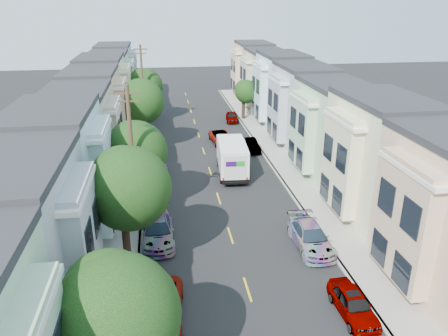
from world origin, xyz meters
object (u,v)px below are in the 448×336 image
(tree_e, at_px, (144,87))
(parked_right_a, at_px, (353,304))
(parked_right_d, at_px, (232,117))
(utility_pole_near, at_px, (133,160))
(parked_left_c, at_px, (158,231))
(parked_left_b, at_px, (158,310))
(lead_sedan, at_px, (221,138))
(tree_c, at_px, (135,152))
(tree_b, at_px, (127,189))
(fedex_truck, at_px, (232,156))
(parked_right_c, at_px, (250,145))
(utility_pole_far, at_px, (143,87))
(parked_left_d, at_px, (157,174))
(parked_right_b, at_px, (311,237))
(tree_d, at_px, (140,102))
(tree_far_r, at_px, (246,92))
(tree_a, at_px, (114,317))

(tree_e, xyz_separation_m, parked_right_a, (11.20, -39.68, -3.96))
(tree_e, distance_m, parked_right_d, 11.99)
(utility_pole_near, distance_m, parked_left_c, 5.00)
(parked_left_b, bearing_deg, utility_pole_near, 101.84)
(lead_sedan, height_order, parked_right_a, parked_right_a)
(tree_c, bearing_deg, tree_e, 90.00)
(tree_c, bearing_deg, tree_b, -90.00)
(parked_left_c, bearing_deg, lead_sedan, 69.25)
(tree_e, height_order, fedex_truck, tree_e)
(utility_pole_near, xyz_separation_m, parked_right_c, (11.20, 15.31, -4.51))
(tree_c, relative_size, parked_right_d, 1.83)
(utility_pole_far, relative_size, parked_left_d, 2.26)
(parked_left_c, xyz_separation_m, parked_right_a, (9.80, -8.86, -0.10))
(tree_e, relative_size, parked_left_c, 1.39)
(lead_sedan, height_order, parked_right_b, parked_right_b)
(tree_b, xyz_separation_m, tree_d, (0.00, 22.52, -0.16))
(tree_b, relative_size, parked_left_d, 1.77)
(parked_left_d, distance_m, parked_right_c, 12.00)
(parked_right_c, bearing_deg, tree_d, 167.05)
(tree_b, distance_m, tree_e, 34.39)
(tree_e, height_order, parked_left_c, tree_e)
(tree_e, height_order, tree_far_r, tree_e)
(tree_c, bearing_deg, fedex_truck, 38.60)
(utility_pole_far, height_order, parked_right_a, utility_pole_far)
(tree_e, relative_size, parked_left_d, 1.58)
(tree_c, height_order, lead_sedan, tree_c)
(fedex_truck, distance_m, parked_right_c, 6.94)
(parked_right_b, bearing_deg, parked_right_d, 89.83)
(tree_b, relative_size, tree_e, 1.12)
(tree_e, bearing_deg, fedex_truck, -67.39)
(parked_left_b, relative_size, parked_left_c, 1.02)
(tree_b, distance_m, parked_right_a, 13.29)
(tree_c, bearing_deg, parked_right_b, -31.14)
(tree_b, height_order, parked_left_b, tree_b)
(tree_a, bearing_deg, parked_right_b, 43.26)
(tree_d, relative_size, lead_sedan, 1.64)
(fedex_truck, height_order, parked_right_b, fedex_truck)
(parked_right_b, bearing_deg, parked_right_a, -90.17)
(lead_sedan, bearing_deg, parked_left_b, -109.80)
(parked_left_d, bearing_deg, parked_right_b, -48.05)
(tree_e, distance_m, utility_pole_far, 2.94)
(tree_d, relative_size, utility_pole_near, 0.77)
(parked_left_d, distance_m, parked_right_d, 21.32)
(tree_b, relative_size, parked_right_c, 2.02)
(tree_a, xyz_separation_m, tree_c, (-0.00, 17.31, 0.32))
(fedex_truck, bearing_deg, tree_d, 140.38)
(tree_e, height_order, parked_right_a, tree_e)
(utility_pole_near, xyz_separation_m, parked_right_b, (11.20, -4.20, -4.41))
(parked_left_c, height_order, parked_right_d, parked_left_c)
(tree_c, xyz_separation_m, utility_pole_near, (0.00, -2.57, 0.35))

